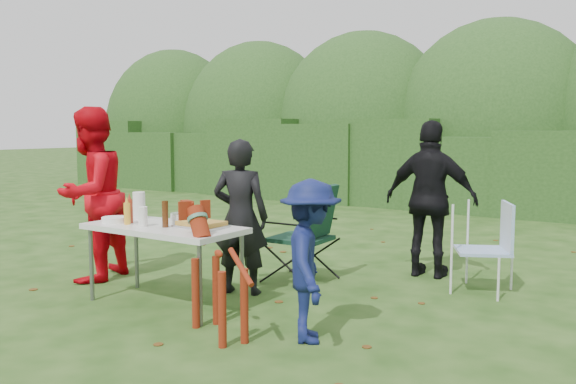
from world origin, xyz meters
The scene contains 20 objects.
ground centered at (0.00, 0.00, 0.00)m, with size 80.00×80.00×0.00m, color #1E4211.
hedge_row centered at (0.00, 8.00, 0.85)m, with size 22.00×1.40×1.70m, color #23471C.
shrub_backdrop centered at (0.00, 9.60, 1.60)m, with size 20.00×2.60×3.20m, color #3D6628.
folding_table centered at (-0.34, -0.06, 0.69)m, with size 1.50×0.70×0.74m.
person_cook centered at (-0.01, 0.65, 0.76)m, with size 0.56×0.36×1.52m, color black.
person_red_jacket centered at (-1.67, 0.19, 0.93)m, with size 0.90×0.70×1.85m, color red.
person_black_puffy centered at (1.30, 2.33, 0.86)m, with size 1.00×0.42×1.71m, color black.
child centered at (1.27, -0.12, 0.62)m, with size 0.80×0.46×1.24m, color #11194F.
dog centered at (0.61, -0.42, 0.50)m, with size 1.04×0.42×0.99m, color maroon, non-canonical shape.
camping_chair centered at (0.23, 1.37, 0.52)m, with size 0.65×0.65×1.05m, color #133625, non-canonical shape.
lawn_chair centered at (1.96, 2.01, 0.46)m, with size 0.54×0.54×0.91m, color #437DCF, non-canonical shape.
food_tray centered at (0.01, 0.06, 0.75)m, with size 0.45×0.30×0.02m, color #B7B7BA.
focaccia_bread centered at (0.01, 0.06, 0.78)m, with size 0.40×0.26×0.04m, color gold.
mustard_bottle centered at (-0.67, -0.20, 0.84)m, with size 0.06×0.06×0.20m, color gold.
ketchup_bottle centered at (-0.72, -0.12, 0.85)m, with size 0.06×0.06×0.22m, color #9B321B.
beer_bottle centered at (-0.26, -0.12, 0.86)m, with size 0.06×0.06×0.24m, color #47230F.
paper_towel_roll centered at (-0.87, 0.14, 0.87)m, with size 0.12×0.12×0.26m, color white.
cup_stack centered at (-0.46, -0.20, 0.83)m, with size 0.08×0.08×0.18m, color white.
pasta_bowl centered at (-0.25, 0.12, 0.79)m, with size 0.26×0.26×0.10m, color silver.
plate_stack centered at (-0.87, -0.17, 0.77)m, with size 0.24×0.24×0.05m, color white.
Camera 1 is at (3.65, -4.00, 1.63)m, focal length 38.00 mm.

